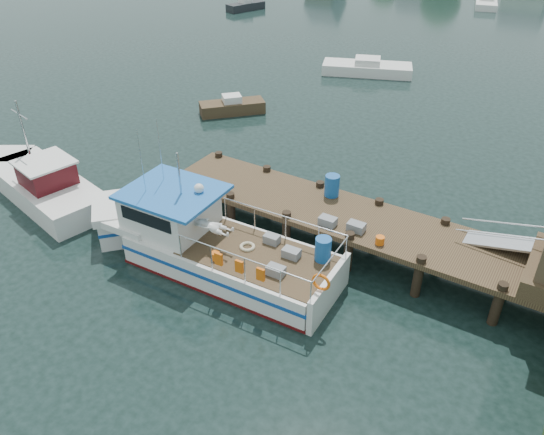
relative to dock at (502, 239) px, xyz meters
The scene contains 8 objects.
ground_plane 6.89m from the dock, behind, with size 160.00×160.00×0.00m, color black.
dock is the anchor object (origin of this frame).
lobster_boat 9.93m from the dock, 158.55° to the right, with size 10.47×3.39×4.97m.
work_boat 18.30m from the dock, 168.54° to the right, with size 8.08×3.87×4.23m.
moored_rowboat 18.67m from the dock, 152.72° to the left, with size 3.47×3.59×1.08m.
moored_a 23.28m from the dock, 123.30° to the left, with size 6.43×4.14×1.12m.
moored_d 48.39m from the dock, 103.32° to the left, with size 3.45×6.43×1.04m.
moored_e 44.99m from the dock, 134.67° to the left, with size 2.62×4.30×1.12m.
Camera 1 is at (7.56, -15.21, 11.83)m, focal length 35.00 mm.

